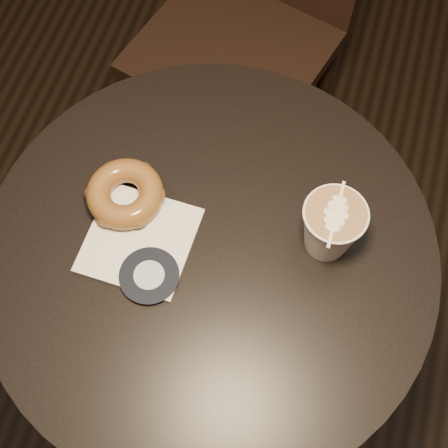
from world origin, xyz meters
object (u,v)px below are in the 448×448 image
object	(u,v)px
pastry_bag	(140,240)
doughnut	(125,194)
cafe_table	(211,290)
latte_cup	(331,228)

from	to	relation	value
pastry_bag	doughnut	world-z (taller)	doughnut
doughnut	cafe_table	bearing A→B (deg)	-15.16
doughnut	latte_cup	bearing A→B (deg)	3.75
pastry_bag	cafe_table	bearing A→B (deg)	11.70
pastry_bag	latte_cup	xyz separation A→B (m)	(0.27, 0.08, 0.05)
cafe_table	latte_cup	distance (m)	0.31
pastry_bag	doughnut	bearing A→B (deg)	126.98
pastry_bag	latte_cup	world-z (taller)	latte_cup
pastry_bag	latte_cup	size ratio (longest dim) A/B	1.52
pastry_bag	latte_cup	bearing A→B (deg)	17.70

